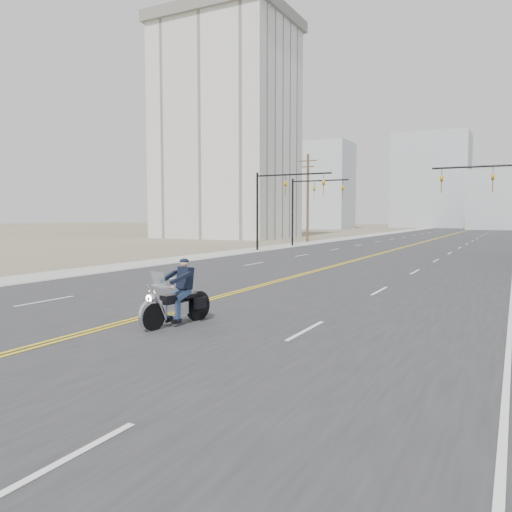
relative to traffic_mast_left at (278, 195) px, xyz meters
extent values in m
plane|color=#776D56|center=(8.98, -32.00, -4.94)|extent=(400.00, 400.00, 0.00)
cube|color=#303033|center=(8.98, 38.00, -4.93)|extent=(20.00, 200.00, 0.01)
cube|color=#A5A5A0|center=(-2.52, 38.00, -4.93)|extent=(3.00, 200.00, 0.01)
cylinder|color=black|center=(-2.02, 0.00, -1.44)|extent=(0.20, 0.20, 7.00)
cylinder|color=black|center=(1.48, 0.00, 1.76)|extent=(7.00, 0.14, 0.14)
imported|color=#BF8C0C|center=(0.78, 0.00, 1.11)|extent=(0.21, 0.26, 1.30)
imported|color=#BF8C0C|center=(4.28, 0.00, 1.11)|extent=(0.21, 0.26, 1.30)
cylinder|color=black|center=(16.48, 0.00, 1.76)|extent=(7.00, 0.14, 0.14)
imported|color=#BF8C0C|center=(17.18, 0.00, 1.11)|extent=(0.21, 0.26, 1.30)
imported|color=#BF8C0C|center=(13.68, 0.00, 1.11)|extent=(0.21, 0.26, 1.30)
cylinder|color=black|center=(-2.02, 8.00, -1.44)|extent=(0.20, 0.20, 7.00)
cylinder|color=black|center=(0.98, 8.00, 1.76)|extent=(6.00, 0.14, 0.14)
imported|color=#BF8C0C|center=(0.38, 8.00, 1.11)|extent=(0.21, 0.26, 1.30)
imported|color=#BF8C0C|center=(3.38, 8.00, 1.11)|extent=(0.21, 0.26, 1.30)
cylinder|color=brown|center=(-3.52, 16.00, 0.31)|extent=(0.30, 0.30, 10.50)
cube|color=brown|center=(-3.52, 16.00, 4.76)|extent=(2.20, 0.12, 0.12)
cube|color=brown|center=(-3.52, 16.00, 4.06)|extent=(1.60, 0.12, 0.12)
cube|color=silver|center=(-19.02, 23.00, 10.06)|extent=(18.00, 14.00, 30.00)
cube|color=#B7BCC6|center=(-26.02, 83.00, 6.06)|extent=(14.00, 12.00, 22.00)
cube|color=#ADB2B7|center=(16.98, 93.00, 2.06)|extent=(18.00, 14.00, 14.00)
cube|color=#ADB2B7|center=(-3.02, 108.00, 8.06)|extent=(20.00, 15.00, 26.00)
cube|color=#ADB2B7|center=(-41.02, 98.00, 3.06)|extent=(12.00, 12.00, 16.00)
camera|label=1|loc=(18.84, -40.14, -1.90)|focal=35.00mm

